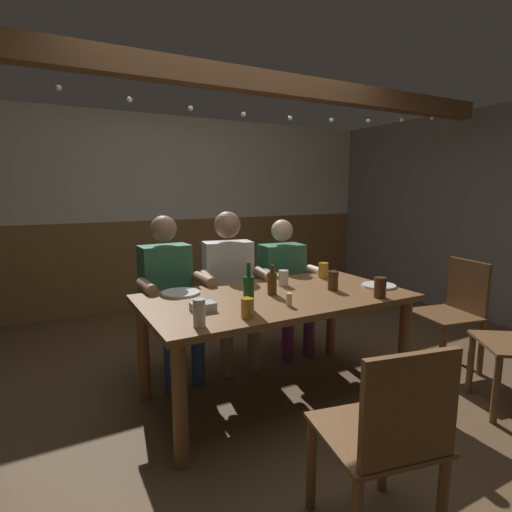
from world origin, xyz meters
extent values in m
plane|color=brown|center=(0.00, 0.00, 0.00)|extent=(6.93, 6.93, 0.00)
cube|color=beige|center=(0.00, 2.60, 1.69)|extent=(5.77, 0.12, 1.24)
cube|color=brown|center=(0.00, 2.60, 0.53)|extent=(5.77, 0.12, 1.07)
cube|color=brown|center=(0.00, 0.45, 2.23)|extent=(5.20, 0.14, 0.16)
cube|color=brown|center=(0.00, -0.07, 0.71)|extent=(1.79, 0.96, 0.04)
cylinder|color=brown|center=(-0.81, -0.47, 0.35)|extent=(0.08, 0.08, 0.69)
cylinder|color=brown|center=(0.81, -0.47, 0.35)|extent=(0.08, 0.08, 0.69)
cylinder|color=brown|center=(-0.81, 0.33, 0.35)|extent=(0.08, 0.08, 0.69)
cylinder|color=brown|center=(0.81, 0.33, 0.35)|extent=(0.08, 0.08, 0.69)
cube|color=#33724C|center=(-0.54, 0.71, 0.74)|extent=(0.39, 0.23, 0.55)
sphere|color=#9E755B|center=(-0.54, 0.71, 1.14)|extent=(0.20, 0.20, 0.20)
cylinder|color=#2D4C84|center=(-0.42, 0.56, 0.48)|extent=(0.15, 0.43, 0.13)
cylinder|color=#2D4C84|center=(-0.63, 0.55, 0.48)|extent=(0.15, 0.43, 0.13)
cylinder|color=#2D4C84|center=(-0.41, 0.35, 0.21)|extent=(0.10, 0.10, 0.42)
cylinder|color=#2D4C84|center=(-0.62, 0.34, 0.21)|extent=(0.10, 0.10, 0.42)
cylinder|color=#9E755B|center=(-0.31, 0.47, 0.76)|extent=(0.09, 0.28, 0.08)
cylinder|color=#9E755B|center=(-0.74, 0.45, 0.76)|extent=(0.09, 0.28, 0.08)
cube|color=silver|center=(0.00, 0.71, 0.73)|extent=(0.43, 0.27, 0.55)
sphere|color=#9E755B|center=(0.00, 0.71, 1.15)|extent=(0.22, 0.22, 0.22)
cylinder|color=#997F60|center=(0.09, 0.55, 0.48)|extent=(0.19, 0.41, 0.13)
cylinder|color=#997F60|center=(-0.13, 0.58, 0.48)|extent=(0.19, 0.41, 0.13)
cylinder|color=#997F60|center=(0.05, 0.35, 0.21)|extent=(0.10, 0.10, 0.42)
cylinder|color=#997F60|center=(-0.16, 0.38, 0.21)|extent=(0.10, 0.10, 0.42)
cylinder|color=#9E755B|center=(0.19, 0.43, 0.76)|extent=(0.12, 0.29, 0.08)
cylinder|color=#9E755B|center=(-0.27, 0.51, 0.76)|extent=(0.12, 0.29, 0.08)
cube|color=#33724C|center=(0.54, 0.71, 0.70)|extent=(0.40, 0.26, 0.49)
sphere|color=beige|center=(0.54, 0.71, 1.07)|extent=(0.19, 0.19, 0.19)
cylinder|color=#6B2D66|center=(0.63, 0.57, 0.48)|extent=(0.16, 0.39, 0.13)
cylinder|color=#6B2D66|center=(0.42, 0.59, 0.48)|extent=(0.16, 0.39, 0.13)
cylinder|color=#6B2D66|center=(0.62, 0.38, 0.21)|extent=(0.10, 0.10, 0.42)
cylinder|color=#6B2D66|center=(0.41, 0.40, 0.21)|extent=(0.10, 0.10, 0.42)
cylinder|color=beige|center=(0.74, 0.44, 0.73)|extent=(0.10, 0.28, 0.08)
cylinder|color=#33724C|center=(0.30, 0.47, 0.73)|extent=(0.10, 0.28, 0.08)
cube|color=brown|center=(-0.23, -1.24, 0.45)|extent=(0.52, 0.52, 0.02)
cube|color=brown|center=(-0.27, -1.44, 0.67)|extent=(0.39, 0.11, 0.42)
cylinder|color=brown|center=(-0.38, -1.02, 0.22)|extent=(0.04, 0.04, 0.44)
cylinder|color=brown|center=(-0.01, -1.09, 0.22)|extent=(0.04, 0.04, 0.44)
cylinder|color=brown|center=(-0.08, -1.46, 0.22)|extent=(0.04, 0.04, 0.44)
cube|color=brown|center=(1.43, -0.33, 0.45)|extent=(0.51, 0.51, 0.02)
cube|color=brown|center=(1.63, -0.37, 0.67)|extent=(0.10, 0.39, 0.42)
cylinder|color=brown|center=(1.21, -0.49, 0.22)|extent=(0.04, 0.04, 0.44)
cylinder|color=brown|center=(1.28, -0.11, 0.22)|extent=(0.04, 0.04, 0.44)
cylinder|color=brown|center=(1.58, -0.56, 0.22)|extent=(0.04, 0.04, 0.44)
cylinder|color=brown|center=(1.65, -0.18, 0.22)|extent=(0.04, 0.04, 0.44)
cylinder|color=brown|center=(1.02, -1.01, 0.22)|extent=(0.04, 0.04, 0.44)
cylinder|color=brown|center=(1.24, -0.70, 0.22)|extent=(0.04, 0.04, 0.44)
cylinder|color=#F9E08C|center=(-0.06, -0.33, 0.77)|extent=(0.04, 0.04, 0.08)
cube|color=#B2B7BC|center=(-0.56, -0.18, 0.76)|extent=(0.14, 0.10, 0.05)
cylinder|color=white|center=(0.79, -0.23, 0.74)|extent=(0.24, 0.24, 0.01)
cylinder|color=white|center=(-0.56, 0.26, 0.74)|extent=(0.26, 0.26, 0.01)
cylinder|color=#593314|center=(-0.02, -0.05, 0.81)|extent=(0.06, 0.06, 0.15)
cylinder|color=#593314|center=(-0.02, -0.05, 0.91)|extent=(0.03, 0.03, 0.05)
cylinder|color=#195923|center=(-0.33, -0.30, 0.84)|extent=(0.06, 0.06, 0.21)
cylinder|color=#195923|center=(-0.33, -0.30, 0.98)|extent=(0.02, 0.02, 0.08)
cylinder|color=gold|center=(0.61, 0.20, 0.79)|extent=(0.08, 0.08, 0.12)
cylinder|color=gold|center=(-0.39, -0.42, 0.79)|extent=(0.07, 0.07, 0.11)
cylinder|color=white|center=(-0.68, -0.43, 0.81)|extent=(0.07, 0.07, 0.15)
cylinder|color=white|center=(0.19, 0.13, 0.79)|extent=(0.07, 0.07, 0.11)
cylinder|color=#4C2D19|center=(0.43, -0.15, 0.80)|extent=(0.07, 0.07, 0.13)
cylinder|color=#4C2D19|center=(0.57, -0.46, 0.80)|extent=(0.08, 0.08, 0.14)
sphere|color=#F9EAB2|center=(-1.21, 0.40, 2.02)|extent=(0.04, 0.04, 0.04)
sphere|color=#F9EAB2|center=(-0.81, 0.40, 2.00)|extent=(0.04, 0.04, 0.04)
sphere|color=#F9EAB2|center=(-0.40, 0.40, 1.98)|extent=(0.04, 0.04, 0.04)
sphere|color=#F9EAB2|center=(0.00, 0.40, 1.98)|extent=(0.04, 0.04, 0.04)
sphere|color=#F9EAB2|center=(0.40, 0.40, 1.98)|extent=(0.04, 0.04, 0.04)
sphere|color=#F9EAB2|center=(0.81, 0.40, 2.00)|extent=(0.04, 0.04, 0.04)
sphere|color=#F9EAB2|center=(1.21, 0.40, 2.02)|extent=(0.04, 0.04, 0.04)
sphere|color=#F9EAB2|center=(1.62, 0.40, 2.06)|extent=(0.04, 0.04, 0.04)
sphere|color=#F9EAB2|center=(2.02, 0.40, 2.11)|extent=(0.04, 0.04, 0.04)
camera|label=1|loc=(-1.38, -2.34, 1.44)|focal=28.32mm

